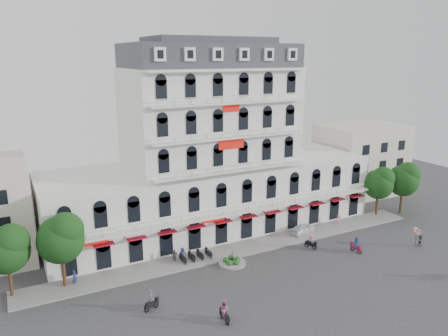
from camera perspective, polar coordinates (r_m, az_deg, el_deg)
ground at (r=48.89m, az=7.73°, el=-14.42°), size 120.00×120.00×0.00m
sidewalk at (r=55.60m, az=2.33°, el=-10.46°), size 53.00×4.00×0.16m
main_building at (r=59.93m, az=-1.84°, el=1.41°), size 45.00×15.00×25.80m
flank_building_east at (r=79.62m, az=17.39°, el=1.12°), size 14.00×10.00×12.00m
traffic_island at (r=51.85m, az=1.06°, el=-12.18°), size 3.20×3.20×1.60m
parked_scooter_row at (r=52.91m, az=-3.68°, el=-11.94°), size 4.40×1.80×1.10m
tree_west_outer at (r=48.23m, az=-26.53°, el=-9.27°), size 4.50×4.48×7.76m
tree_west_inner at (r=47.82m, az=-20.53°, el=-8.39°), size 4.76×4.76×8.25m
tree_east_inner at (r=68.94m, az=19.61°, el=-1.77°), size 4.40×4.37×7.57m
tree_east_outer at (r=71.14m, az=22.43°, el=-1.26°), size 4.65×4.65×8.05m
parked_car at (r=60.82m, az=10.25°, el=-7.80°), size 4.34×2.63×1.38m
rider_west at (r=43.83m, az=-9.48°, el=-16.75°), size 1.64×0.83×2.12m
rider_southwest at (r=41.57m, az=0.08°, el=-18.12°), size 0.66×1.70×2.21m
rider_east at (r=56.82m, az=16.90°, el=-9.52°), size 0.60×1.70×2.06m
rider_center at (r=56.46m, az=11.26°, el=-9.30°), size 0.94×1.60×1.96m
pedestrian_left at (r=52.65m, az=-5.43°, el=-11.14°), size 0.89×0.68×1.62m
pedestrian_mid at (r=52.33m, az=-6.47°, el=-11.35°), size 1.00×0.61×1.59m
pedestrian_right at (r=64.62m, az=14.73°, el=-6.61°), size 1.17×0.97×1.57m
pedestrian_far at (r=49.95m, az=-18.93°, el=-13.39°), size 0.71×0.72×1.66m
balloon_vendor at (r=61.00m, az=24.08°, el=-8.25°), size 1.39×1.32×2.45m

